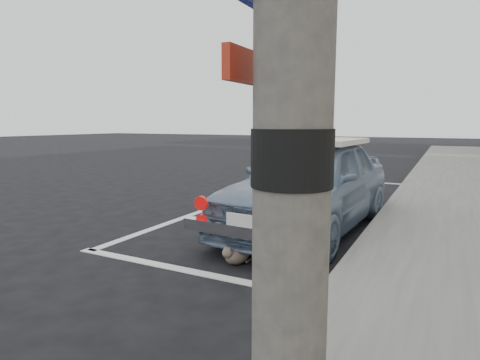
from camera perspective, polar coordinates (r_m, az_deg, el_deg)
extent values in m
plane|color=black|center=(4.71, -8.38, -9.88)|extent=(80.00, 80.00, 0.00)
cube|color=silver|center=(4.05, -6.73, -12.83)|extent=(3.00, 0.12, 0.01)
cube|color=silver|center=(10.45, 15.31, -0.12)|extent=(3.00, 0.12, 0.01)
cube|color=silver|center=(7.65, -0.72, -2.77)|extent=(0.12, 7.00, 0.01)
cylinder|color=black|center=(1.73, 7.42, 3.12)|extent=(0.36, 0.36, 0.25)
cube|color=#B32816|center=(1.84, 0.33, 15.96)|extent=(0.04, 0.30, 0.15)
cube|color=white|center=(1.84, 0.19, 15.95)|extent=(0.02, 0.16, 0.08)
imported|color=#728AA7|center=(5.56, 9.92, -0.47)|extent=(1.71, 3.78, 1.26)
cube|color=silver|center=(5.85, 11.37, 5.44)|extent=(1.13, 1.47, 0.07)
cube|color=silver|center=(4.02, 0.47, -7.32)|extent=(1.42, 0.21, 0.12)
cube|color=white|center=(3.95, 0.14, -6.07)|extent=(0.33, 0.04, 0.17)
cylinder|color=red|center=(4.20, -5.53, -3.30)|extent=(0.15, 0.05, 0.15)
cylinder|color=red|center=(3.71, 6.82, -4.84)|extent=(0.15, 0.05, 0.15)
cylinder|color=red|center=(4.24, -5.49, -5.69)|extent=(0.12, 0.05, 0.12)
cylinder|color=red|center=(3.76, 6.77, -7.51)|extent=(0.12, 0.05, 0.12)
ellipsoid|color=brown|center=(4.21, -0.39, -10.64)|extent=(0.28, 0.34, 0.17)
sphere|color=brown|center=(4.12, -1.79, -10.22)|extent=(0.11, 0.11, 0.11)
cone|color=brown|center=(4.12, -2.05, -9.38)|extent=(0.04, 0.04, 0.04)
cone|color=brown|center=(4.08, -1.52, -9.58)|extent=(0.04, 0.04, 0.04)
cylinder|color=brown|center=(4.29, 1.50, -11.13)|extent=(0.03, 0.19, 0.03)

